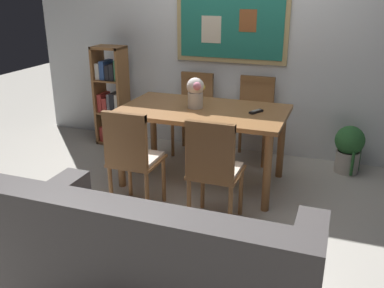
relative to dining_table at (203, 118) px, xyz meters
name	(u,v)px	position (x,y,z in m)	size (l,w,h in m)	color
ground_plane	(199,202)	(0.11, -0.43, -0.65)	(12.00, 12.00, 0.00)	#B7B2A8
wall_back_with_painting	(243,37)	(0.11, 1.04, 0.65)	(5.20, 0.14, 2.60)	silver
dining_table	(203,118)	(0.00, 0.00, 0.00)	(1.56, 0.90, 0.75)	brown
dining_chair_far_left	(194,107)	(-0.37, 0.77, -0.12)	(0.40, 0.41, 0.91)	brown
dining_chair_far_right	(254,112)	(0.33, 0.80, -0.12)	(0.40, 0.41, 0.91)	brown
dining_chair_near_left	(132,153)	(-0.36, -0.77, -0.12)	(0.40, 0.41, 0.91)	brown
dining_chair_near_right	(213,165)	(0.35, -0.77, -0.12)	(0.40, 0.41, 0.91)	brown
leather_couch	(157,268)	(0.34, -1.82, -0.34)	(1.80, 0.84, 0.84)	#514C4C
bookshelf	(112,98)	(-1.40, 0.69, -0.09)	(0.36, 0.28, 1.18)	brown
potted_ivy	(349,148)	(1.35, 0.74, -0.39)	(0.30, 0.30, 0.53)	#B2ADA3
flower_vase	(195,91)	(-0.08, 0.01, 0.26)	(0.17, 0.19, 0.29)	beige
tv_remote	(256,112)	(0.50, 0.04, 0.11)	(0.11, 0.16, 0.02)	black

